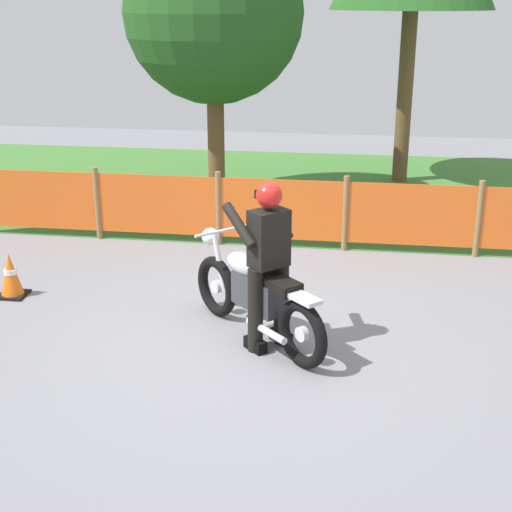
{
  "coord_description": "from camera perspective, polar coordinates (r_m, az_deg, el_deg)",
  "views": [
    {
      "loc": [
        1.08,
        -6.64,
        3.31
      ],
      "look_at": [
        0.08,
        0.04,
        0.9
      ],
      "focal_mm": 51.03,
      "sensor_mm": 36.0,
      "label": 1
    }
  ],
  "objects": [
    {
      "name": "motorcycle_lead",
      "position": [
        7.33,
        -0.08,
        -2.98
      ],
      "size": [
        1.58,
        1.61,
        1.01
      ],
      "rotation": [
        0.0,
        0.0,
        2.35
      ],
      "color": "black",
      "rests_on": "ground"
    },
    {
      "name": "grass_verge",
      "position": [
        13.33,
        3.57,
        5.24
      ],
      "size": [
        24.0,
        6.53,
        0.01
      ],
      "primitive_type": "cube",
      "color": "#427A33",
      "rests_on": "ground"
    },
    {
      "name": "ground",
      "position": [
        7.5,
        -0.69,
        -6.64
      ],
      "size": [
        24.0,
        24.0,
        0.02
      ],
      "primitive_type": "cube",
      "color": "gray"
    },
    {
      "name": "barrier_fence",
      "position": [
        10.05,
        1.98,
        3.63
      ],
      "size": [
        8.9,
        0.08,
        1.05
      ],
      "color": "olive",
      "rests_on": "ground"
    },
    {
      "name": "traffic_cone",
      "position": [
        8.92,
        -18.67,
        -1.43
      ],
      "size": [
        0.32,
        0.32,
        0.53
      ],
      "color": "black",
      "rests_on": "ground"
    },
    {
      "name": "rider_lead",
      "position": [
        7.02,
        0.93,
        -0.3
      ],
      "size": [
        0.73,
        0.73,
        1.69
      ],
      "rotation": [
        0.0,
        0.0,
        2.35
      ],
      "color": "black",
      "rests_on": "ground"
    },
    {
      "name": "tree_leftmost",
      "position": [
        12.1,
        -3.34,
        18.48
      ],
      "size": [
        2.87,
        2.87,
        4.52
      ],
      "color": "brown",
      "rests_on": "ground"
    }
  ]
}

